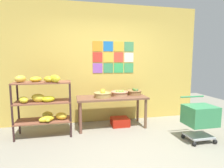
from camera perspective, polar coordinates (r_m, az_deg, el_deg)
The scene contains 9 objects.
ground at distance 2.99m, azimuth 4.11°, elevation -22.19°, with size 9.66×9.66×0.00m, color gray.
back_wall_with_art at distance 4.42m, azimuth -2.58°, elevation 6.25°, with size 4.76×0.07×2.79m.
banana_shelf_unit at distance 3.79m, azimuth -20.52°, elevation -4.97°, with size 1.05×0.54×1.21m.
display_table at distance 4.06m, azimuth -0.06°, elevation -5.15°, with size 1.52×0.61×0.69m.
fruit_basket_left at distance 3.95m, azimuth -2.92°, elevation -3.17°, with size 0.38×0.38×0.17m.
fruit_basket_right at distance 4.13m, azimuth 2.34°, elevation -2.86°, with size 0.39×0.39×0.13m.
fruit_basket_back_right at distance 4.26m, azimuth 7.01°, elevation -2.48°, with size 0.33×0.33×0.15m.
produce_crate_under_table at distance 4.27m, azimuth 2.49°, elevation -11.63°, with size 0.39×0.34×0.18m, color #AE1E10.
shopping_cart at distance 3.74m, azimuth 25.59°, elevation -9.18°, with size 0.52×0.48×0.80m.
Camera 1 is at (-0.75, -2.50, 1.47)m, focal length 29.45 mm.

